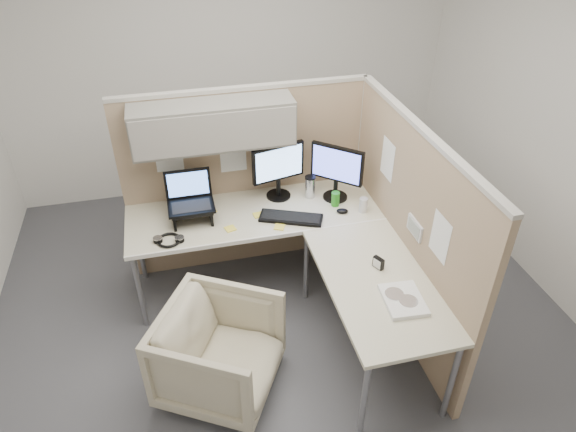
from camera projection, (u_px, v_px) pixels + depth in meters
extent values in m
plane|color=#44454B|center=(283.00, 323.00, 4.07)|extent=(4.50, 4.50, 0.00)
cube|color=tan|center=(246.00, 181.00, 4.31)|extent=(2.00, 0.05, 1.60)
cube|color=#A8A399|center=(241.00, 88.00, 3.85)|extent=(2.00, 0.06, 0.03)
cube|color=slate|center=(213.00, 124.00, 3.79)|extent=(1.20, 0.34, 0.34)
cube|color=gray|center=(216.00, 134.00, 3.65)|extent=(1.18, 0.01, 0.30)
plane|color=white|center=(169.00, 154.00, 3.97)|extent=(0.26, 0.00, 0.26)
plane|color=white|center=(233.00, 155.00, 4.11)|extent=(0.26, 0.00, 0.26)
cube|color=tan|center=(407.00, 233.00, 3.71)|extent=(0.05, 2.00, 1.60)
cube|color=#A8A399|center=(424.00, 130.00, 3.25)|extent=(0.06, 2.00, 0.03)
cube|color=#A8A399|center=(358.00, 167.00, 4.51)|extent=(0.06, 0.06, 1.60)
cube|color=silver|center=(415.00, 228.00, 3.49)|extent=(0.02, 0.20, 0.12)
cube|color=gray|center=(414.00, 228.00, 3.49)|extent=(0.00, 0.16, 0.09)
plane|color=white|center=(388.00, 159.00, 3.80)|extent=(0.00, 0.26, 0.26)
plane|color=white|center=(440.00, 237.00, 3.17)|extent=(0.00, 0.26, 0.26)
cube|color=beige|center=(255.00, 213.00, 4.07)|extent=(2.00, 0.68, 0.03)
cube|color=beige|center=(377.00, 282.00, 3.41)|extent=(0.68, 1.30, 0.03)
cube|color=white|center=(263.00, 238.00, 3.80)|extent=(2.00, 0.02, 0.03)
cylinder|color=gray|center=(140.00, 291.00, 3.86)|extent=(0.04, 0.04, 0.70)
cylinder|color=gray|center=(139.00, 245.00, 4.32)|extent=(0.04, 0.04, 0.70)
cylinder|color=gray|center=(364.00, 400.00, 3.08)|extent=(0.04, 0.04, 0.70)
cylinder|color=gray|center=(452.00, 381.00, 3.19)|extent=(0.04, 0.04, 0.70)
cylinder|color=gray|center=(306.00, 265.00, 4.12)|extent=(0.04, 0.04, 0.70)
imported|color=beige|center=(219.00, 348.00, 3.38)|extent=(0.94, 0.96, 0.74)
cylinder|color=black|center=(279.00, 195.00, 4.25)|extent=(0.20, 0.20, 0.02)
cylinder|color=black|center=(278.00, 187.00, 4.20)|extent=(0.04, 0.04, 0.15)
cube|color=black|center=(278.00, 163.00, 4.07)|extent=(0.44, 0.13, 0.30)
cube|color=#8BB8F0|center=(279.00, 164.00, 4.06)|extent=(0.39, 0.09, 0.26)
cylinder|color=black|center=(335.00, 197.00, 4.23)|extent=(0.20, 0.20, 0.02)
cylinder|color=black|center=(336.00, 188.00, 4.18)|extent=(0.04, 0.04, 0.15)
cube|color=black|center=(337.00, 164.00, 4.05)|extent=(0.35, 0.32, 0.30)
cube|color=#5C6CFB|center=(336.00, 165.00, 4.04)|extent=(0.30, 0.27, 0.26)
cube|color=black|center=(191.00, 208.00, 3.89)|extent=(0.31, 0.25, 0.02)
cube|color=black|center=(174.00, 217.00, 3.90)|extent=(0.02, 0.23, 0.12)
cube|color=black|center=(210.00, 212.00, 3.95)|extent=(0.02, 0.23, 0.12)
cube|color=black|center=(191.00, 207.00, 3.88)|extent=(0.35, 0.25, 0.02)
cube|color=black|center=(188.00, 183.00, 3.93)|extent=(0.35, 0.06, 0.22)
cube|color=#598CF2|center=(188.00, 184.00, 3.93)|extent=(0.31, 0.04, 0.18)
cube|color=black|center=(291.00, 218.00, 3.97)|extent=(0.51, 0.34, 0.02)
ellipsoid|color=black|center=(342.00, 211.00, 4.04)|extent=(0.11, 0.08, 0.03)
cylinder|color=silver|center=(310.00, 187.00, 4.20)|extent=(0.08, 0.08, 0.18)
cylinder|color=black|center=(310.00, 177.00, 4.14)|extent=(0.09, 0.09, 0.01)
cylinder|color=silver|center=(363.00, 205.00, 4.03)|extent=(0.07, 0.07, 0.12)
cylinder|color=#268C1E|center=(335.00, 199.00, 4.11)|extent=(0.07, 0.07, 0.12)
cube|color=yellow|center=(279.00, 227.00, 3.89)|extent=(0.10, 0.10, 0.01)
cube|color=yellow|center=(230.00, 229.00, 3.87)|extent=(0.09, 0.09, 0.01)
cube|color=yellow|center=(211.00, 211.00, 4.07)|extent=(0.10, 0.10, 0.01)
cube|color=yellow|center=(258.00, 215.00, 4.02)|extent=(0.08, 0.08, 0.01)
torus|color=black|center=(169.00, 240.00, 3.74)|extent=(0.21, 0.21, 0.02)
cylinder|color=black|center=(158.00, 240.00, 3.73)|extent=(0.07, 0.07, 0.03)
cylinder|color=black|center=(180.00, 239.00, 3.74)|extent=(0.07, 0.07, 0.03)
cube|color=white|center=(403.00, 300.00, 3.22)|extent=(0.26, 0.32, 0.03)
cylinder|color=silver|center=(408.00, 301.00, 3.19)|extent=(0.12, 0.12, 0.00)
cylinder|color=silver|center=(394.00, 294.00, 3.25)|extent=(0.12, 0.12, 0.00)
cube|color=black|center=(378.00, 263.00, 3.48)|extent=(0.06, 0.09, 0.08)
cube|color=white|center=(377.00, 264.00, 3.47)|extent=(0.03, 0.06, 0.06)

